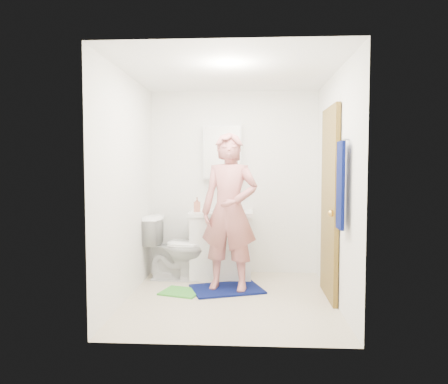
# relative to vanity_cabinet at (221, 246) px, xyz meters

# --- Properties ---
(floor) EXTENTS (2.20, 2.40, 0.02)m
(floor) POSITION_rel_vanity_cabinet_xyz_m (0.15, -0.91, -0.41)
(floor) COLOR beige
(floor) RESTS_ON ground
(ceiling) EXTENTS (2.20, 2.40, 0.02)m
(ceiling) POSITION_rel_vanity_cabinet_xyz_m (0.15, -0.91, 2.01)
(ceiling) COLOR white
(ceiling) RESTS_ON ground
(wall_back) EXTENTS (2.20, 0.02, 2.40)m
(wall_back) POSITION_rel_vanity_cabinet_xyz_m (0.15, 0.30, 0.80)
(wall_back) COLOR white
(wall_back) RESTS_ON ground
(wall_front) EXTENTS (2.20, 0.02, 2.40)m
(wall_front) POSITION_rel_vanity_cabinet_xyz_m (0.15, -2.12, 0.80)
(wall_front) COLOR white
(wall_front) RESTS_ON ground
(wall_left) EXTENTS (0.02, 2.40, 2.40)m
(wall_left) POSITION_rel_vanity_cabinet_xyz_m (-0.96, -0.91, 0.80)
(wall_left) COLOR white
(wall_left) RESTS_ON ground
(wall_right) EXTENTS (0.02, 2.40, 2.40)m
(wall_right) POSITION_rel_vanity_cabinet_xyz_m (1.26, -0.91, 0.80)
(wall_right) COLOR white
(wall_right) RESTS_ON ground
(vanity_cabinet) EXTENTS (0.75, 0.55, 0.80)m
(vanity_cabinet) POSITION_rel_vanity_cabinet_xyz_m (0.00, 0.00, 0.00)
(vanity_cabinet) COLOR white
(vanity_cabinet) RESTS_ON floor
(countertop) EXTENTS (0.79, 0.59, 0.05)m
(countertop) POSITION_rel_vanity_cabinet_xyz_m (0.00, 0.00, 0.43)
(countertop) COLOR white
(countertop) RESTS_ON vanity_cabinet
(sink_basin) EXTENTS (0.40, 0.40, 0.03)m
(sink_basin) POSITION_rel_vanity_cabinet_xyz_m (0.00, 0.00, 0.44)
(sink_basin) COLOR white
(sink_basin) RESTS_ON countertop
(faucet) EXTENTS (0.03, 0.03, 0.12)m
(faucet) POSITION_rel_vanity_cabinet_xyz_m (0.00, 0.18, 0.51)
(faucet) COLOR silver
(faucet) RESTS_ON countertop
(medicine_cabinet) EXTENTS (0.50, 0.12, 0.70)m
(medicine_cabinet) POSITION_rel_vanity_cabinet_xyz_m (0.00, 0.22, 1.20)
(medicine_cabinet) COLOR white
(medicine_cabinet) RESTS_ON wall_back
(mirror_panel) EXTENTS (0.46, 0.01, 0.66)m
(mirror_panel) POSITION_rel_vanity_cabinet_xyz_m (0.00, 0.16, 1.20)
(mirror_panel) COLOR white
(mirror_panel) RESTS_ON wall_back
(door) EXTENTS (0.05, 0.80, 2.05)m
(door) POSITION_rel_vanity_cabinet_xyz_m (1.22, -0.76, 0.62)
(door) COLOR olive
(door) RESTS_ON ground
(door_knob) EXTENTS (0.07, 0.07, 0.07)m
(door_knob) POSITION_rel_vanity_cabinet_xyz_m (1.18, -1.08, 0.55)
(door_knob) COLOR gold
(door_knob) RESTS_ON door
(towel) EXTENTS (0.03, 0.24, 0.80)m
(towel) POSITION_rel_vanity_cabinet_xyz_m (1.18, -1.48, 0.85)
(towel) COLOR #08114D
(towel) RESTS_ON wall_right
(towel_hook) EXTENTS (0.06, 0.02, 0.02)m
(towel_hook) POSITION_rel_vanity_cabinet_xyz_m (1.22, -1.48, 1.27)
(towel_hook) COLOR silver
(towel_hook) RESTS_ON wall_right
(toilet) EXTENTS (0.81, 0.49, 0.80)m
(toilet) POSITION_rel_vanity_cabinet_xyz_m (-0.55, -0.13, -0.00)
(toilet) COLOR white
(toilet) RESTS_ON floor
(bath_mat) EXTENTS (0.92, 0.78, 0.02)m
(bath_mat) POSITION_rel_vanity_cabinet_xyz_m (0.10, -0.57, -0.39)
(bath_mat) COLOR #08114D
(bath_mat) RESTS_ON floor
(green_rug) EXTENTS (0.51, 0.46, 0.02)m
(green_rug) POSITION_rel_vanity_cabinet_xyz_m (-0.41, -0.72, -0.39)
(green_rug) COLOR green
(green_rug) RESTS_ON floor
(soap_dispenser) EXTENTS (0.09, 0.09, 0.18)m
(soap_dispenser) POSITION_rel_vanity_cabinet_xyz_m (-0.30, -0.09, 0.54)
(soap_dispenser) COLOR #BA6E56
(soap_dispenser) RESTS_ON countertop
(toothbrush_cup) EXTENTS (0.15, 0.15, 0.09)m
(toothbrush_cup) POSITION_rel_vanity_cabinet_xyz_m (0.15, 0.10, 0.50)
(toothbrush_cup) COLOR #6E3E8A
(toothbrush_cup) RESTS_ON countertop
(man) EXTENTS (0.72, 0.54, 1.77)m
(man) POSITION_rel_vanity_cabinet_xyz_m (0.13, -0.59, 0.51)
(man) COLOR #BB6C69
(man) RESTS_ON bath_mat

